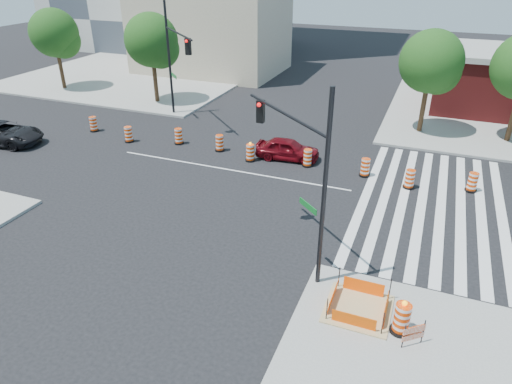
% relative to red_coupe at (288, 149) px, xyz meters
% --- Properties ---
extents(ground, '(120.00, 120.00, 0.00)m').
position_rel_red_coupe_xyz_m(ground, '(-2.59, -2.70, -0.64)').
color(ground, black).
rests_on(ground, ground).
extents(sidewalk_nw, '(22.00, 22.00, 0.15)m').
position_rel_red_coupe_xyz_m(sidewalk_nw, '(-20.59, 15.30, -0.57)').
color(sidewalk_nw, gray).
rests_on(sidewalk_nw, ground).
extents(crosswalk_east, '(6.75, 13.50, 0.01)m').
position_rel_red_coupe_xyz_m(crosswalk_east, '(8.36, -2.70, -0.64)').
color(crosswalk_east, silver).
rests_on(crosswalk_east, ground).
extents(lane_centerline, '(14.00, 0.12, 0.01)m').
position_rel_red_coupe_xyz_m(lane_centerline, '(-2.59, -2.70, -0.64)').
color(lane_centerline, silver).
rests_on(lane_centerline, ground).
extents(excavation_pit, '(2.20, 2.20, 0.90)m').
position_rel_red_coupe_xyz_m(excavation_pit, '(6.41, -11.70, -0.42)').
color(excavation_pit, tan).
rests_on(excavation_pit, ground).
extents(beige_midrise, '(14.00, 10.00, 10.00)m').
position_rel_red_coupe_xyz_m(beige_midrise, '(-14.59, 19.30, 4.36)').
color(beige_midrise, tan).
rests_on(beige_midrise, ground).
extents(red_coupe, '(3.89, 1.87, 1.28)m').
position_rel_red_coupe_xyz_m(red_coupe, '(0.00, 0.00, 0.00)').
color(red_coupe, '#60080F').
rests_on(red_coupe, ground).
extents(dark_suv, '(5.33, 2.97, 1.41)m').
position_rel_red_coupe_xyz_m(dark_suv, '(-17.83, -4.36, 0.06)').
color(dark_suv, black).
rests_on(dark_suv, ground).
extents(signal_pole_se, '(4.23, 3.76, 7.32)m').
position_rel_red_coupe_xyz_m(signal_pole_se, '(3.57, -9.73, 3.86)').
color(signal_pole_se, black).
rests_on(signal_pole_se, ground).
extents(signal_pole_nw, '(4.46, 4.29, 8.00)m').
position_rel_red_coupe_xyz_m(signal_pole_nw, '(-9.60, 3.81, 4.26)').
color(signal_pole_nw, black).
rests_on(signal_pole_nw, ground).
extents(pit_drum, '(0.64, 0.64, 1.27)m').
position_rel_red_coupe_xyz_m(pit_drum, '(7.84, -12.25, 0.03)').
color(pit_drum, black).
rests_on(pit_drum, ground).
extents(barricade, '(0.63, 0.52, 0.91)m').
position_rel_red_coupe_xyz_m(barricade, '(8.25, -12.70, 0.01)').
color(barricade, '#E73D04').
rests_on(barricade, ground).
extents(tree_north_a, '(4.09, 4.09, 6.96)m').
position_rel_red_coupe_xyz_m(tree_north_a, '(-23.71, 7.60, 4.03)').
color(tree_north_a, '#382314').
rests_on(tree_north_a, ground).
extents(tree_north_b, '(4.16, 4.16, 7.07)m').
position_rel_red_coupe_xyz_m(tree_north_b, '(-13.61, 7.16, 4.10)').
color(tree_north_b, '#382314').
rests_on(tree_north_b, ground).
extents(tree_north_c, '(4.03, 4.03, 6.85)m').
position_rel_red_coupe_xyz_m(tree_north_c, '(7.06, 7.69, 3.96)').
color(tree_north_c, '#382314').
rests_on(tree_north_c, ground).
extents(median_drum_0, '(0.60, 0.60, 1.02)m').
position_rel_red_coupe_xyz_m(median_drum_0, '(-13.99, -0.36, -0.16)').
color(median_drum_0, black).
rests_on(median_drum_0, ground).
extents(median_drum_1, '(0.60, 0.60, 1.02)m').
position_rel_red_coupe_xyz_m(median_drum_1, '(-10.52, -1.15, -0.16)').
color(median_drum_1, black).
rests_on(median_drum_1, ground).
extents(median_drum_2, '(0.60, 0.60, 1.02)m').
position_rel_red_coupe_xyz_m(median_drum_2, '(-7.30, -0.25, -0.16)').
color(median_drum_2, black).
rests_on(median_drum_2, ground).
extents(median_drum_3, '(0.60, 0.60, 1.02)m').
position_rel_red_coupe_xyz_m(median_drum_3, '(-4.33, -0.34, -0.16)').
color(median_drum_3, black).
rests_on(median_drum_3, ground).
extents(median_drum_4, '(0.60, 0.60, 1.18)m').
position_rel_red_coupe_xyz_m(median_drum_4, '(-1.97, -1.07, -0.15)').
color(median_drum_4, black).
rests_on(median_drum_4, ground).
extents(median_drum_5, '(0.60, 0.60, 1.02)m').
position_rel_red_coupe_xyz_m(median_drum_5, '(1.40, -0.55, -0.16)').
color(median_drum_5, black).
rests_on(median_drum_5, ground).
extents(median_drum_6, '(0.60, 0.60, 1.02)m').
position_rel_red_coupe_xyz_m(median_drum_6, '(4.72, -0.66, -0.16)').
color(median_drum_6, black).
rests_on(median_drum_6, ground).
extents(median_drum_7, '(0.60, 0.60, 1.02)m').
position_rel_red_coupe_xyz_m(median_drum_7, '(7.13, -1.27, -0.16)').
color(median_drum_7, black).
rests_on(median_drum_7, ground).
extents(median_drum_8, '(0.60, 0.60, 1.02)m').
position_rel_red_coupe_xyz_m(median_drum_8, '(10.18, -0.44, -0.16)').
color(median_drum_8, black).
rests_on(median_drum_8, ground).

